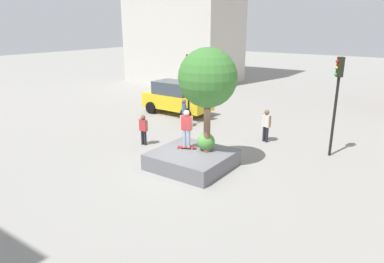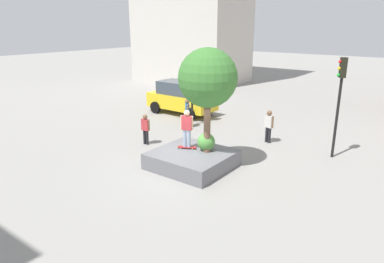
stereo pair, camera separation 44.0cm
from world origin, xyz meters
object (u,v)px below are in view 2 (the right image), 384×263
sedan_parked (181,97)px  skateboard (187,147)px  traffic_light_median (192,77)px  pedestrian_crossing (269,124)px  skateboarder (187,126)px  passerby_with_bag (145,127)px  plaza_tree (208,79)px  planter_ledge (192,159)px  traffic_light_corner (340,91)px  bystander_watching (187,111)px

sedan_parked → skateboard: bearing=-49.8°
skateboard → traffic_light_median: traffic_light_median is taller
pedestrian_crossing → sedan_parked: bearing=164.4°
skateboarder → passerby_with_bag: bearing=167.0°
sedan_parked → passerby_with_bag: size_ratio=3.04×
plaza_tree → skateboarder: size_ratio=2.63×
planter_ledge → plaza_tree: 3.47m
skateboard → traffic_light_corner: bearing=43.0°
planter_ledge → sedan_parked: 9.26m
skateboard → traffic_light_median: size_ratio=0.20×
planter_ledge → passerby_with_bag: size_ratio=2.01×
skateboard → pedestrian_crossing: pedestrian_crossing is taller
planter_ledge → sedan_parked: bearing=131.4°
skateboard → bystander_watching: size_ratio=0.48×
traffic_light_corner → skateboarder: bearing=-137.0°
bystander_watching → passerby_with_bag: size_ratio=1.09×
sedan_parked → passerby_with_bag: sedan_parked is taller
skateboard → skateboarder: bearing=-90.0°
planter_ledge → traffic_light_median: (-3.84, 5.15, 2.51)m
passerby_with_bag → sedan_parked: bearing=112.8°
skateboarder → plaza_tree: bearing=12.2°
planter_ledge → skateboard: skateboard is taller
sedan_parked → passerby_with_bag: 6.49m
plaza_tree → traffic_light_median: (-4.31, 4.74, -0.90)m
planter_ledge → skateboarder: 1.43m
planter_ledge → sedan_parked: size_ratio=0.66×
traffic_light_corner → pedestrian_crossing: bearing=177.4°
skateboard → skateboarder: size_ratio=0.50×
skateboarder → bystander_watching: skateboarder is taller
skateboard → bystander_watching: bystander_watching is taller
plaza_tree → traffic_light_corner: 5.90m
traffic_light_corner → bystander_watching: size_ratio=2.65×
sedan_parked → traffic_light_median: bearing=-38.1°
plaza_tree → traffic_light_median: plaza_tree is taller
plaza_tree → skateboarder: 2.26m
pedestrian_crossing → skateboard: bearing=-109.1°
traffic_light_median → passerby_with_bag: bearing=-86.6°
pedestrian_crossing → plaza_tree: bearing=-99.1°
skateboarder → traffic_light_median: traffic_light_median is taller
sedan_parked → traffic_light_median: size_ratio=1.13×
pedestrian_crossing → bystander_watching: (-4.95, -0.30, 0.00)m
planter_ledge → plaza_tree: plaza_tree is taller
traffic_light_median → bystander_watching: traffic_light_median is taller
planter_ledge → bystander_watching: (-3.77, 4.58, 0.64)m
skateboarder → traffic_light_corner: bearing=43.0°
skateboarder → traffic_light_corner: (4.85, 4.53, 1.37)m
skateboard → traffic_light_median: bearing=124.7°
pedestrian_crossing → bystander_watching: size_ratio=1.00×
skateboard → traffic_light_median: (-3.41, 4.94, 2.12)m
planter_ledge → traffic_light_median: size_ratio=0.75×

